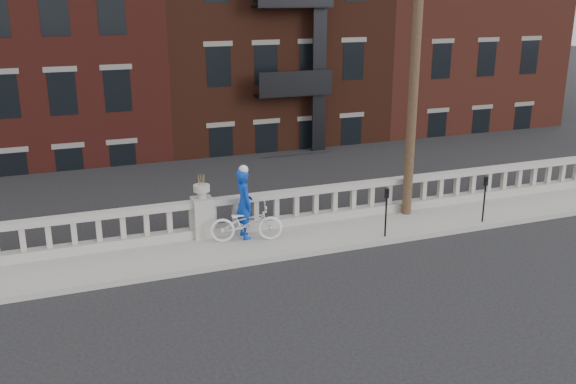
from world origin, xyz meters
name	(u,v)px	position (x,y,z in m)	size (l,w,h in m)	color
ground	(247,303)	(0.00, 0.00, 0.00)	(120.00, 120.00, 0.00)	black
sidewalk	(213,251)	(0.00, 3.00, 0.07)	(32.00, 2.20, 0.15)	#9C9891
balustrade	(203,219)	(0.00, 3.95, 0.64)	(28.00, 0.34, 1.03)	#9C9891
planter_pedestal	(203,213)	(0.00, 3.95, 0.83)	(0.55, 0.55, 1.76)	#9C9891
lower_level	(125,69)	(0.56, 23.04, 2.63)	(80.00, 44.00, 20.80)	#605E59
utility_pole	(416,41)	(6.20, 3.60, 5.24)	(1.60, 0.28, 10.00)	#422D1E
parking_meter_c	(386,207)	(4.65, 2.15, 1.00)	(0.10, 0.09, 1.36)	black
parking_meter_d	(485,194)	(7.88, 2.15, 1.00)	(0.10, 0.09, 1.36)	black
bicycle	(246,223)	(1.01, 3.21, 0.66)	(0.68, 1.94, 1.02)	white
cyclist	(244,204)	(1.04, 3.47, 1.11)	(0.70, 0.46, 1.93)	#0B35AA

